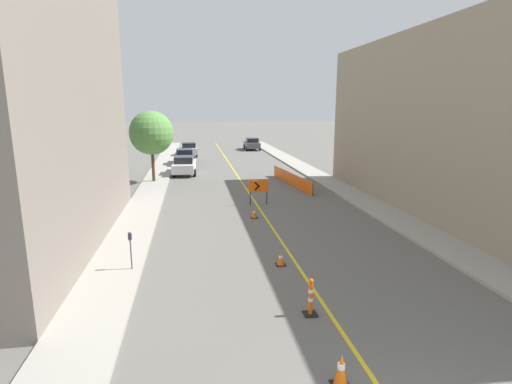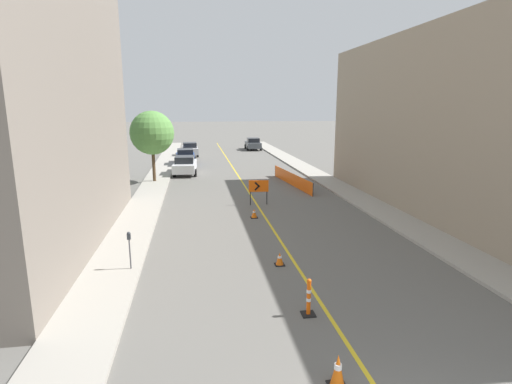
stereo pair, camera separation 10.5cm
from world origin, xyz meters
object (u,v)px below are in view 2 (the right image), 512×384
Objects in this scene: parked_car_opposite_side at (253,144)px; street_tree_left_near at (152,133)px; traffic_cone_nearest at (338,371)px; parking_meter_near_curb at (129,243)px; parked_car_curb_near at (185,165)px; arrow_barricade_primary at (259,187)px; traffic_cone_third at (254,213)px; parked_car_curb_far at (190,149)px; delineator_post_front at (309,300)px; parked_car_curb_mid at (185,157)px; traffic_cone_second at (280,259)px.

parked_car_opposite_side is 24.97m from street_tree_left_near.
traffic_cone_nearest is 0.55× the size of parking_meter_near_curb.
street_tree_left_near reaches higher than traffic_cone_nearest.
arrow_barricade_primary is at bearing -65.53° from parked_car_curb_near.
arrow_barricade_primary reaches higher than traffic_cone_third.
parked_car_curb_far is 1.00× the size of parked_car_opposite_side.
traffic_cone_third is at bearing 90.15° from delineator_post_front.
parked_car_curb_near is 1.01× the size of parked_car_curb_mid.
traffic_cone_second is 3.67m from delineator_post_front.
traffic_cone_nearest is 8.58m from parking_meter_near_curb.
traffic_cone_third is (0.01, 6.47, 0.01)m from traffic_cone_second.
parked_car_curb_far is (0.40, 7.20, 0.00)m from parked_car_curb_mid.
traffic_cone_nearest is 1.47× the size of traffic_cone_third.
traffic_cone_nearest is 40.80m from parked_car_curb_far.
parked_car_curb_far is (-3.51, 34.05, 0.56)m from traffic_cone_second.
parked_car_curb_mid is 1.00× the size of parked_car_opposite_side.
traffic_cone_second is 40.02m from parked_car_opposite_side.
parking_meter_near_curb is (-6.06, -9.05, 0.01)m from arrow_barricade_primary.
traffic_cone_second is at bearing -76.36° from parked_car_curb_near.
traffic_cone_third is at bearing 89.14° from traffic_cone_nearest.
parked_car_curb_far is 17.04m from street_tree_left_near.
parked_car_curb_far reaches higher than traffic_cone_third.
parked_car_curb_near is 0.83× the size of street_tree_left_near.
traffic_cone_second is 0.45× the size of delineator_post_front.
parked_car_curb_near is 1.01× the size of parked_car_opposite_side.
street_tree_left_near is (-10.96, -22.24, 2.99)m from parked_car_opposite_side.
parked_car_opposite_side is at bearing 83.03° from traffic_cone_second.
street_tree_left_near is at bearing -114.75° from parked_car_opposite_side.
street_tree_left_near reaches higher than parked_car_curb_mid.
delineator_post_front reaches higher than traffic_cone_nearest.
delineator_post_front is at bearing 85.67° from traffic_cone_nearest.
street_tree_left_near is (-6.15, 21.14, 3.33)m from delineator_post_front.
delineator_post_front is 0.20× the size of street_tree_left_near.
parked_car_curb_mid is at bearing 100.88° from traffic_cone_third.
traffic_cone_nearest is 6.62m from traffic_cone_second.
traffic_cone_third is at bearing 89.88° from traffic_cone_second.
parked_car_curb_near and parked_car_opposite_side have the same top height.
parked_car_curb_mid is at bearing 86.88° from parking_meter_near_curb.
parked_car_curb_far is at bearing 105.26° from arrow_barricade_primary.
parked_car_curb_near reaches higher than arrow_barricade_primary.
parked_car_curb_near is at bearing -93.38° from parked_car_curb_far.
delineator_post_front is 24.90m from parked_car_curb_near.
delineator_post_front reaches higher than traffic_cone_second.
parked_car_curb_mid is at bearing -95.08° from parked_car_curb_far.
arrow_barricade_primary is at bearing 87.08° from delineator_post_front.
delineator_post_front is 12.94m from arrow_barricade_primary.
parked_car_curb_far is at bearing 85.35° from parked_car_curb_mid.
parked_car_opposite_side reaches higher than arrow_barricade_primary.
parked_car_curb_near is at bearing -90.87° from parked_car_curb_mid.
traffic_cone_second is 0.11× the size of parked_car_curb_mid.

